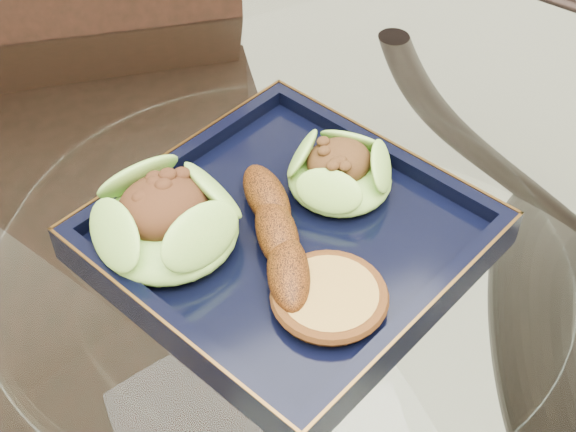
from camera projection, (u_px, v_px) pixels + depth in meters
name	position (u px, v px, depth m)	size (l,w,h in m)	color
dining_table	(281.00, 408.00, 0.75)	(1.13, 1.13, 0.77)	white
dining_chair	(92.00, 228.00, 0.95)	(0.53, 0.53, 1.02)	black
navy_plate	(288.00, 242.00, 0.66)	(0.27, 0.27, 0.02)	black
lettuce_wrap_left	(167.00, 224.00, 0.63)	(0.11, 0.11, 0.04)	#4A8D28
lettuce_wrap_right	(340.00, 174.00, 0.68)	(0.09, 0.09, 0.03)	#6CA730
roasted_plantain	(277.00, 233.00, 0.63)	(0.15, 0.03, 0.03)	#612C0A
crumb_patty	(329.00, 298.00, 0.59)	(0.08, 0.08, 0.01)	#B78C3D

